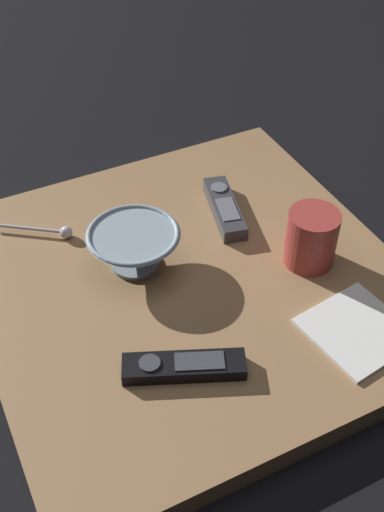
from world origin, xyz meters
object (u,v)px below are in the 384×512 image
Objects in this scene: coffee_mug at (311,238)px; teaspoon at (55,231)px; cereal_bowl at (134,247)px; folded_napkin at (357,330)px; tv_remote_far at (225,208)px; tv_remote_near at (184,366)px.

teaspoon is at bearing 145.60° from coffee_mug.
cereal_bowl reaches higher than teaspoon.
cereal_bowl is 0.37m from folded_napkin.
cereal_bowl is 0.20m from tv_remote_far.
cereal_bowl is 0.29m from coffee_mug.
tv_remote_far is 1.04× the size of folded_napkin.
coffee_mug reaches higher than tv_remote_near.
tv_remote_far is at bearing -14.80° from teaspoon.
coffee_mug is 0.31m from tv_remote_near.
coffee_mug reaches higher than cereal_bowl.
tv_remote_far is at bearing 52.30° from tv_remote_near.
cereal_bowl is 0.86× the size of tv_remote_near.
tv_remote_far reaches higher than tv_remote_near.
coffee_mug is 0.81× the size of teaspoon.
teaspoon is 0.68× the size of tv_remote_near.
tv_remote_far is (0.20, 0.05, -0.03)m from cereal_bowl.
coffee_mug is 0.55× the size of tv_remote_near.
folded_napkin is at bearing -10.49° from tv_remote_near.
tv_remote_near is at bearing -78.34° from teaspoon.
teaspoon is at bearing 165.20° from tv_remote_far.
coffee_mug is at bearing -34.40° from teaspoon.
tv_remote_near is (0.07, -0.36, -0.00)m from teaspoon.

